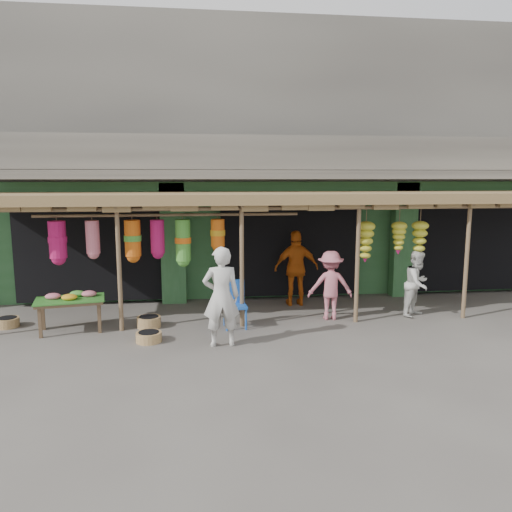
{
  "coord_description": "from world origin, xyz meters",
  "views": [
    {
      "loc": [
        -2.48,
        -10.41,
        3.14
      ],
      "look_at": [
        -1.05,
        1.0,
        1.31
      ],
      "focal_mm": 35.0,
      "sensor_mm": 36.0,
      "label": 1
    }
  ],
  "objects": [
    {
      "name": "flower_table",
      "position": [
        -5.01,
        -0.1,
        0.65
      ],
      "size": [
        1.46,
        1.01,
        0.81
      ],
      "rotation": [
        0.0,
        0.0,
        0.17
      ],
      "color": "brown",
      "rests_on": "ground"
    },
    {
      "name": "person_front",
      "position": [
        -2.0,
        -1.39,
        0.94
      ],
      "size": [
        0.7,
        0.47,
        1.89
      ],
      "primitive_type": "imported",
      "rotation": [
        0.0,
        0.0,
        3.18
      ],
      "color": "silver",
      "rests_on": "ground"
    },
    {
      "name": "awning",
      "position": [
        -0.16,
        0.8,
        2.57
      ],
      "size": [
        14.0,
        2.7,
        2.79
      ],
      "color": "brown",
      "rests_on": "ground"
    },
    {
      "name": "person_vendor",
      "position": [
        0.0,
        1.4,
        0.93
      ],
      "size": [
        1.09,
        0.46,
        1.86
      ],
      "primitive_type": "imported",
      "rotation": [
        0.0,
        0.0,
        3.14
      ],
      "color": "#C15412",
      "rests_on": "ground"
    },
    {
      "name": "building",
      "position": [
        -0.0,
        4.87,
        3.37
      ],
      "size": [
        16.4,
        6.8,
        7.0
      ],
      "color": "gray",
      "rests_on": "ground"
    },
    {
      "name": "person_shopper",
      "position": [
        0.5,
        0.11,
        0.77
      ],
      "size": [
        1.04,
        0.66,
        1.54
      ],
      "primitive_type": "imported",
      "rotation": [
        0.0,
        0.0,
        3.05
      ],
      "color": "#BF6574",
      "rests_on": "ground"
    },
    {
      "name": "basket_right",
      "position": [
        -3.46,
        -0.03,
        0.11
      ],
      "size": [
        0.62,
        0.62,
        0.23
      ],
      "primitive_type": "cylinder",
      "rotation": [
        0.0,
        0.0,
        -0.28
      ],
      "color": "olive",
      "rests_on": "ground"
    },
    {
      "name": "person_right",
      "position": [
        2.53,
        0.11,
        0.75
      ],
      "size": [
        0.93,
        0.9,
        1.51
      ],
      "primitive_type": "imported",
      "rotation": [
        0.0,
        0.0,
        0.67
      ],
      "color": "silver",
      "rests_on": "ground"
    },
    {
      "name": "basket_left",
      "position": [
        -6.43,
        0.35,
        0.1
      ],
      "size": [
        0.56,
        0.56,
        0.2
      ],
      "primitive_type": "cylinder",
      "rotation": [
        0.0,
        0.0,
        0.2
      ],
      "color": "olive",
      "rests_on": "ground"
    },
    {
      "name": "blue_chair",
      "position": [
        -1.66,
        -0.2,
        0.55
      ],
      "size": [
        0.5,
        0.51,
        0.98
      ],
      "rotation": [
        0.0,
        0.0,
        0.07
      ],
      "color": "blue",
      "rests_on": "ground"
    },
    {
      "name": "ground",
      "position": [
        0.0,
        0.0,
        0.0
      ],
      "size": [
        80.0,
        80.0,
        0.0
      ],
      "primitive_type": "plane",
      "color": "#514C47",
      "rests_on": "ground"
    },
    {
      "name": "basket_mid",
      "position": [
        -3.38,
        -1.0,
        0.09
      ],
      "size": [
        0.54,
        0.54,
        0.19
      ],
      "primitive_type": "cylinder",
      "rotation": [
        0.0,
        0.0,
        0.09
      ],
      "color": "#946242",
      "rests_on": "ground"
    }
  ]
}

